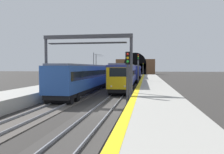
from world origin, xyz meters
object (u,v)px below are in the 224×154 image
object	(u,v)px
train_adjacent_platform	(111,73)
railway_signal_mid	(138,67)
railway_signal_near	(128,74)
overhead_signal_gantry	(87,51)
railway_signal_far	(143,68)
train_main_approaching	(133,72)
catenary_mast_far	(94,66)
catenary_mast_near	(96,66)

from	to	relation	value
train_adjacent_platform	railway_signal_mid	bearing A→B (deg)	-143.18
railway_signal_near	railway_signal_mid	xyz separation A→B (m)	(21.91, 0.00, 0.64)
railway_signal_near	railway_signal_mid	world-z (taller)	railway_signal_mid
train_adjacent_platform	railway_signal_near	distance (m)	31.17
overhead_signal_gantry	railway_signal_far	bearing A→B (deg)	-3.30
overhead_signal_gantry	train_main_approaching	bearing A→B (deg)	-3.78
overhead_signal_gantry	catenary_mast_far	distance (m)	39.99
railway_signal_mid	train_main_approaching	bearing A→B (deg)	-172.64
railway_signal_mid	railway_signal_far	world-z (taller)	railway_signal_mid
railway_signal_far	overhead_signal_gantry	world-z (taller)	overhead_signal_gantry
overhead_signal_gantry	catenary_mast_near	bearing A→B (deg)	12.02
railway_signal_near	train_main_approaching	bearing A→B (deg)	-177.06
train_main_approaching	train_adjacent_platform	size ratio (longest dim) A/B	0.97
train_adjacent_platform	railway_signal_mid	world-z (taller)	railway_signal_mid
train_main_approaching	railway_signal_near	distance (m)	36.40
railway_signal_far	train_main_approaching	bearing A→B (deg)	-2.87
railway_signal_near	catenary_mast_far	bearing A→B (deg)	-162.53
overhead_signal_gantry	catenary_mast_far	size ratio (longest dim) A/B	1.15
railway_signal_near	railway_signal_far	distance (m)	73.54
train_main_approaching	railway_signal_mid	bearing A→B (deg)	6.20
catenary_mast_near	catenary_mast_far	distance (m)	2.96
railway_signal_far	catenary_mast_near	size ratio (longest dim) A/B	0.73
railway_signal_near	catenary_mast_far	xyz separation A→B (m)	(41.41, 13.03, 1.01)
train_adjacent_platform	train_main_approaching	bearing A→B (deg)	-37.13
train_adjacent_platform	catenary_mast_near	size ratio (longest dim) A/B	8.37
train_adjacent_platform	catenary_mast_far	world-z (taller)	catenary_mast_far
train_adjacent_platform	railway_signal_far	distance (m)	43.50
train_main_approaching	train_adjacent_platform	bearing A→B (deg)	-38.70
train_adjacent_platform	railway_signal_near	xyz separation A→B (m)	(-30.51, -6.35, 0.70)
railway_signal_mid	catenary_mast_near	distance (m)	25.97
train_adjacent_platform	catenary_mast_far	distance (m)	12.90
railway_signal_mid	railway_signal_near	bearing A→B (deg)	0.00
train_main_approaching	catenary_mast_far	bearing A→B (deg)	-115.55
railway_signal_far	catenary_mast_near	bearing A→B (deg)	-24.07
train_adjacent_platform	overhead_signal_gantry	bearing A→B (deg)	-175.02
railway_signal_near	railway_signal_mid	distance (m)	21.92
overhead_signal_gantry	catenary_mast_far	bearing A→B (deg)	12.91
catenary_mast_near	catenary_mast_far	size ratio (longest dim) A/B	0.97
railway_signal_near	catenary_mast_far	world-z (taller)	catenary_mast_far
train_main_approaching	catenary_mast_far	world-z (taller)	catenary_mast_far
train_adjacent_platform	catenary_mast_near	world-z (taller)	catenary_mast_near
train_main_approaching	train_adjacent_platform	xyz separation A→B (m)	(-5.83, 4.48, -0.04)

